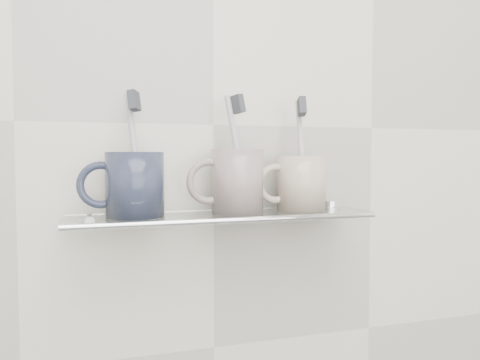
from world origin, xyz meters
name	(u,v)px	position (x,y,z in m)	size (l,w,h in m)	color
wall_back	(213,125)	(0.00, 1.10, 1.25)	(2.50, 2.50, 0.00)	silver
shelf_glass	(223,216)	(0.00, 1.04, 1.10)	(0.50, 0.12, 0.01)	silver
shelf_rail	(232,220)	(0.00, 0.98, 1.10)	(0.01, 0.01, 0.50)	silver
bracket_left	(90,224)	(-0.21, 1.09, 1.09)	(0.02, 0.02, 0.03)	silver
bracket_right	(324,214)	(0.21, 1.09, 1.09)	(0.02, 0.02, 0.03)	silver
mug_left	(135,184)	(-0.14, 1.04, 1.15)	(0.09, 0.09, 0.10)	#1C2237
mug_left_handle	(101,185)	(-0.19, 1.04, 1.15)	(0.07, 0.07, 0.01)	#1C2237
toothbrush_left	(135,152)	(-0.14, 1.04, 1.20)	(0.01, 0.01, 0.19)	#B5B4BB
bristles_left	(134,101)	(-0.14, 1.04, 1.28)	(0.01, 0.02, 0.03)	#363940
mug_center	(238,181)	(0.03, 1.04, 1.15)	(0.09, 0.09, 0.11)	silver
mug_center_handle	(209,181)	(-0.02, 1.04, 1.15)	(0.08, 0.08, 0.01)	silver
toothbrush_center	(238,152)	(0.03, 1.04, 1.20)	(0.01, 0.01, 0.19)	silver
bristles_center	(238,104)	(0.03, 1.04, 1.28)	(0.01, 0.02, 0.03)	#363940
mug_right	(301,183)	(0.14, 1.04, 1.15)	(0.08, 0.08, 0.10)	beige
mug_right_handle	(276,184)	(0.10, 1.04, 1.15)	(0.07, 0.07, 0.01)	beige
toothbrush_right	(302,153)	(0.14, 1.04, 1.20)	(0.01, 0.01, 0.19)	#BAB3A5
bristles_right	(302,106)	(0.14, 1.04, 1.28)	(0.01, 0.02, 0.03)	#363940
chrome_cap	(329,205)	(0.20, 1.04, 1.11)	(0.04, 0.04, 0.02)	silver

